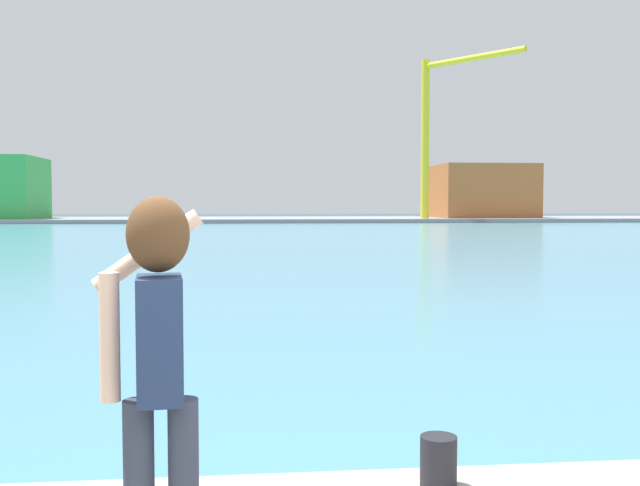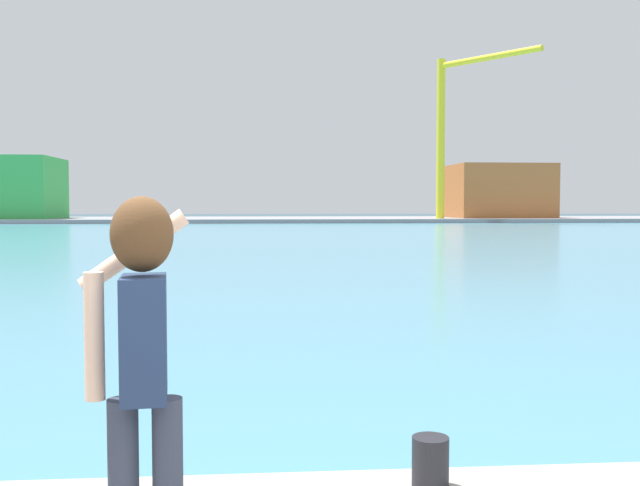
# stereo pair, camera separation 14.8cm
# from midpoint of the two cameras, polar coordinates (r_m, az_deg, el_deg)

# --- Properties ---
(ground_plane) EXTENTS (220.00, 220.00, 0.00)m
(ground_plane) POSITION_cam_midpoint_polar(r_m,az_deg,el_deg) (52.62, -4.43, 0.57)
(ground_plane) COLOR #334751
(harbor_water) EXTENTS (140.00, 100.00, 0.02)m
(harbor_water) POSITION_cam_midpoint_polar(r_m,az_deg,el_deg) (54.62, -4.44, 0.67)
(harbor_water) COLOR teal
(harbor_water) RESTS_ON ground_plane
(far_shore_dock) EXTENTS (140.00, 20.00, 0.48)m
(far_shore_dock) POSITION_cam_midpoint_polar(r_m,az_deg,el_deg) (94.59, -4.55, 1.82)
(far_shore_dock) COLOR gray
(far_shore_dock) RESTS_ON ground_plane
(person_photographer) EXTENTS (0.53, 0.55, 1.74)m
(person_photographer) POSITION_cam_midpoint_polar(r_m,az_deg,el_deg) (3.43, -12.49, -7.76)
(person_photographer) COLOR #2D3342
(person_photographer) RESTS_ON quay_promenade
(harbor_bollard) EXTENTS (0.22, 0.22, 0.30)m
(harbor_bollard) POSITION_cam_midpoint_polar(r_m,az_deg,el_deg) (4.67, 9.51, -16.42)
(harbor_bollard) COLOR black
(harbor_bollard) RESTS_ON quay_promenade
(warehouse_right) EXTENTS (12.16, 13.49, 6.87)m
(warehouse_right) POSITION_cam_midpoint_polar(r_m,az_deg,el_deg) (100.09, 13.47, 3.92)
(warehouse_right) COLOR #B26633
(warehouse_right) RESTS_ON far_shore_dock
(port_crane) EXTENTS (8.97, 11.69, 19.23)m
(port_crane) POSITION_cam_midpoint_polar(r_m,az_deg,el_deg) (90.15, 10.31, 9.45)
(port_crane) COLOR yellow
(port_crane) RESTS_ON far_shore_dock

